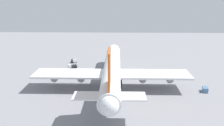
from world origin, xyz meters
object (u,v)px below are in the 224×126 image
object	(u,v)px
pushback_tractor	(74,61)
cargo_container_aft	(205,89)
safety_cone_nose	(109,63)
fuel_truck	(72,66)
cargo_airplane	(112,69)

from	to	relation	value
pushback_tractor	cargo_container_aft	world-z (taller)	pushback_tractor
cargo_container_aft	safety_cone_nose	world-z (taller)	cargo_container_aft
pushback_tractor	safety_cone_nose	xyz separation A→B (m)	(-1.27, -18.85, -0.74)
cargo_container_aft	fuel_truck	bearing A→B (deg)	63.57
cargo_airplane	safety_cone_nose	bearing A→B (deg)	4.56
cargo_container_aft	safety_cone_nose	xyz separation A→B (m)	(37.74, 37.74, -0.59)
safety_cone_nose	cargo_airplane	bearing A→B (deg)	-175.44
pushback_tractor	cargo_airplane	bearing A→B (deg)	-147.39
pushback_tractor	fuel_truck	world-z (taller)	fuel_truck
cargo_airplane	fuel_truck	xyz separation A→B (m)	(22.03, 20.29, -5.55)
pushback_tractor	safety_cone_nose	distance (m)	18.91
pushback_tractor	safety_cone_nose	size ratio (longest dim) A/B	7.25
pushback_tractor	safety_cone_nose	bearing A→B (deg)	-93.85
cargo_airplane	cargo_container_aft	xyz separation A→B (m)	(-5.54, -35.17, -5.87)
fuel_truck	cargo_container_aft	world-z (taller)	fuel_truck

